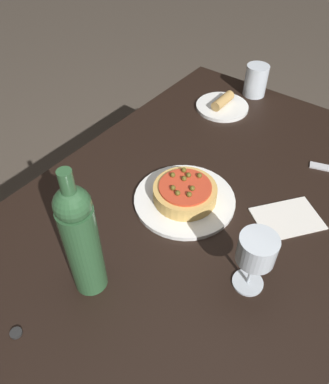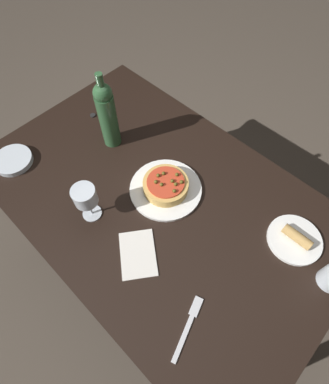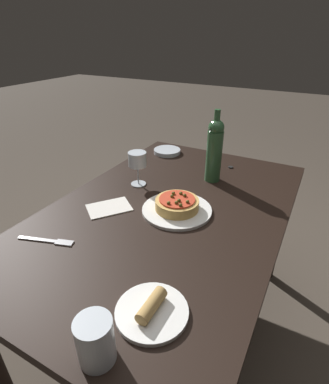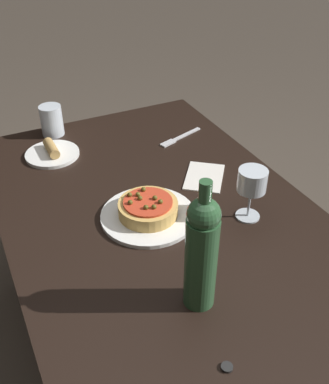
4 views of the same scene
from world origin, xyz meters
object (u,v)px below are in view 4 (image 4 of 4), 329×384
Objects in this scene: dining_table at (161,236)px; wine_bottle at (201,252)px; water_cup at (52,121)px; side_plate at (52,153)px; wine_glass at (252,183)px; dinner_plate at (148,215)px; pizza at (148,207)px; fork at (178,138)px; bottle_cap at (227,367)px.

dining_table is 4.14× the size of wine_bottle.
water_cup is 0.61× the size of side_plate.
wine_glass is 0.84× the size of side_plate.
dinner_plate is 0.48m from side_plate.
pizza reaches higher than dinner_plate.
dining_table is at bearing 14.01° from water_cup.
pizza is 0.88× the size of fork.
bottle_cap is at bearing -6.52° from dinner_plate.
dining_table is 0.64m from water_cup.
fork is at bearing 175.83° from wine_glass.
bottle_cap is (0.38, -0.31, -0.11)m from wine_glass.
wine_glass reaches higher than fork.
water_cup is at bearing -169.56° from pizza.
side_plate is (-0.45, -0.16, 0.01)m from dinner_plate.
dinner_plate is at bearing -92.52° from dining_table.
pizza is at bearing -115.75° from wine_glass.
pizza is at bearing 10.44° from water_cup.
water_cup is at bearing -177.19° from bottle_cap.
dining_table is 7.36× the size of side_plate.
pizza is 1.08× the size of wine_glass.
bottle_cap is at bearing 2.81° from water_cup.
water_cup reaches higher than fork.
pizza is (-0.00, -0.00, 0.03)m from dinner_plate.
dinner_plate is 0.30m from wine_glass.
pizza is (-0.00, -0.04, 0.12)m from dining_table.
dinner_plate is 0.50m from bottle_cap.
pizza is at bearing 173.50° from bottle_cap.
fork is at bearing 141.85° from pizza.
pizza is 0.48m from side_plate.
dinner_plate is at bearing 33.75° from fork.
wine_glass is at bearing 60.60° from dining_table.
fork is 1.04× the size of side_plate.
side_plate is 0.95m from bottle_cap.
water_cup reaches higher than side_plate.
dining_table is 8.06× the size of pizza.
water_cup is at bearing -153.33° from wine_glass.
bottle_cap is (0.87, -0.35, 0.00)m from fork.
wine_glass is 6.42× the size of bottle_cap.
wine_bottle is (0.33, -0.02, 0.12)m from pizza.
bottle_cap is at bearing -11.32° from wine_bottle.
bottle_cap is (0.17, -0.03, -0.15)m from wine_bottle.
wine_bottle is at bearing -10.83° from dining_table.
wine_bottle reaches higher than side_plate.
fork is (-0.37, 0.29, -0.03)m from pizza.
pizza is 0.35m from wine_bottle.
water_cup is 0.59× the size of fork.
wine_glass reaches higher than dining_table.
fork is (-0.37, 0.29, -0.00)m from dinner_plate.
dinner_plate reaches higher than bottle_cap.
fork is at bearing 158.28° from bottle_cap.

